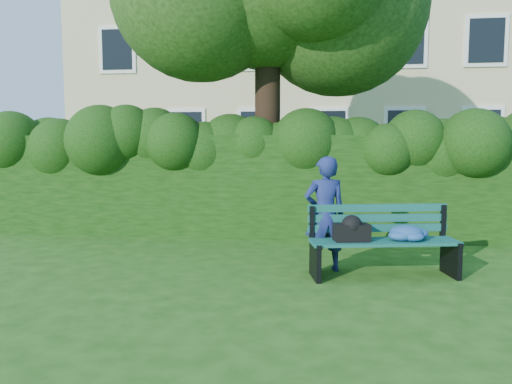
# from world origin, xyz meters

# --- Properties ---
(ground) EXTENTS (80.00, 80.00, 0.00)m
(ground) POSITION_xyz_m (0.00, 0.00, 0.00)
(ground) COLOR #214A13
(ground) RESTS_ON ground
(apartment_building) EXTENTS (16.00, 8.08, 12.00)m
(apartment_building) POSITION_xyz_m (-0.00, 13.99, 6.00)
(apartment_building) COLOR #C2B682
(apartment_building) RESTS_ON ground
(hedge) EXTENTS (10.00, 1.00, 1.80)m
(hedge) POSITION_xyz_m (0.00, 2.20, 0.90)
(hedge) COLOR black
(hedge) RESTS_ON ground
(park_bench) EXTENTS (1.91, 0.91, 0.89)m
(park_bench) POSITION_xyz_m (1.75, -0.36, 0.50)
(park_bench) COLOR #10534F
(park_bench) RESTS_ON ground
(man_reading) EXTENTS (0.63, 0.50, 1.51)m
(man_reading) POSITION_xyz_m (1.01, -0.19, 0.76)
(man_reading) COLOR navy
(man_reading) RESTS_ON ground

